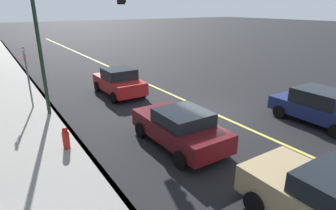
{
  "coord_description": "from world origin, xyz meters",
  "views": [
    {
      "loc": [
        -9.58,
        8.78,
        4.89
      ],
      "look_at": [
        -1.48,
        3.45,
        1.46
      ],
      "focal_mm": 29.74,
      "sensor_mm": 36.0,
      "label": 1
    }
  ],
  "objects_px": {
    "traffic_light_mast": "(73,22)",
    "fire_hydrant": "(66,140)",
    "car_red": "(119,82)",
    "car_tan": "(336,205)",
    "car_maroon": "(180,127)",
    "car_navy": "(319,106)",
    "street_sign_post": "(27,74)"
  },
  "relations": [
    {
      "from": "car_tan",
      "to": "car_maroon",
      "type": "xyz_separation_m",
      "value": [
        5.38,
        0.38,
        -0.04
      ]
    },
    {
      "from": "car_red",
      "to": "car_navy",
      "type": "bearing_deg",
      "value": -147.42
    },
    {
      "from": "traffic_light_mast",
      "to": "car_tan",
      "type": "bearing_deg",
      "value": -168.46
    },
    {
      "from": "traffic_light_mast",
      "to": "fire_hydrant",
      "type": "distance_m",
      "value": 5.73
    },
    {
      "from": "car_red",
      "to": "traffic_light_mast",
      "type": "bearing_deg",
      "value": 118.26
    },
    {
      "from": "traffic_light_mast",
      "to": "fire_hydrant",
      "type": "xyz_separation_m",
      "value": [
        -3.93,
        1.76,
        -3.78
      ]
    },
    {
      "from": "street_sign_post",
      "to": "car_red",
      "type": "bearing_deg",
      "value": -89.66
    },
    {
      "from": "car_red",
      "to": "street_sign_post",
      "type": "height_order",
      "value": "street_sign_post"
    },
    {
      "from": "car_red",
      "to": "street_sign_post",
      "type": "bearing_deg",
      "value": 90.34
    },
    {
      "from": "car_tan",
      "to": "car_maroon",
      "type": "height_order",
      "value": "car_tan"
    },
    {
      "from": "car_red",
      "to": "street_sign_post",
      "type": "distance_m",
      "value": 4.81
    },
    {
      "from": "fire_hydrant",
      "to": "car_red",
      "type": "bearing_deg",
      "value": -39.43
    },
    {
      "from": "car_tan",
      "to": "street_sign_post",
      "type": "bearing_deg",
      "value": 19.15
    },
    {
      "from": "car_navy",
      "to": "street_sign_post",
      "type": "relative_size",
      "value": 1.26
    },
    {
      "from": "car_tan",
      "to": "car_navy",
      "type": "height_order",
      "value": "car_navy"
    },
    {
      "from": "car_tan",
      "to": "car_maroon",
      "type": "relative_size",
      "value": 0.99
    },
    {
      "from": "car_navy",
      "to": "car_tan",
      "type": "bearing_deg",
      "value": 122.23
    },
    {
      "from": "car_maroon",
      "to": "fire_hydrant",
      "type": "distance_m",
      "value": 4.07
    },
    {
      "from": "car_red",
      "to": "car_maroon",
      "type": "relative_size",
      "value": 0.95
    },
    {
      "from": "car_tan",
      "to": "traffic_light_mast",
      "type": "xyz_separation_m",
      "value": [
        11.09,
        2.27,
        3.48
      ]
    },
    {
      "from": "car_tan",
      "to": "street_sign_post",
      "type": "relative_size",
      "value": 1.3
    },
    {
      "from": "car_red",
      "to": "traffic_light_mast",
      "type": "relative_size",
      "value": 0.63
    },
    {
      "from": "car_maroon",
      "to": "car_red",
      "type": "bearing_deg",
      "value": -5.95
    },
    {
      "from": "car_navy",
      "to": "street_sign_post",
      "type": "height_order",
      "value": "street_sign_post"
    },
    {
      "from": "car_red",
      "to": "car_maroon",
      "type": "xyz_separation_m",
      "value": [
        -7.13,
        0.74,
        -0.05
      ]
    },
    {
      "from": "car_navy",
      "to": "traffic_light_mast",
      "type": "relative_size",
      "value": 0.64
    },
    {
      "from": "car_tan",
      "to": "car_navy",
      "type": "distance_m",
      "value": 7.04
    },
    {
      "from": "car_red",
      "to": "car_maroon",
      "type": "bearing_deg",
      "value": 174.05
    },
    {
      "from": "car_maroon",
      "to": "traffic_light_mast",
      "type": "xyz_separation_m",
      "value": [
        5.72,
        1.89,
        3.51
      ]
    },
    {
      "from": "car_navy",
      "to": "traffic_light_mast",
      "type": "distance_m",
      "value": 11.55
    },
    {
      "from": "car_tan",
      "to": "traffic_light_mast",
      "type": "height_order",
      "value": "traffic_light_mast"
    },
    {
      "from": "car_navy",
      "to": "traffic_light_mast",
      "type": "xyz_separation_m",
      "value": [
        7.34,
        8.22,
        3.47
      ]
    }
  ]
}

